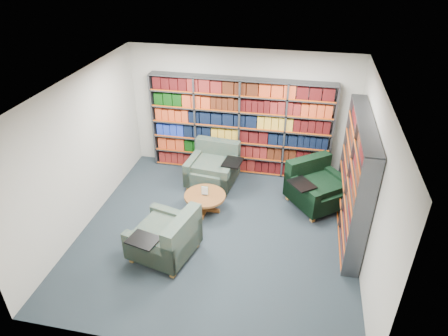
% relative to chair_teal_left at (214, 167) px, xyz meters
% --- Properties ---
extents(room_shell, '(5.02, 5.02, 2.82)m').
position_rel_chair_teal_left_xyz_m(room_shell, '(0.46, -1.72, 1.04)').
color(room_shell, black).
rests_on(room_shell, ground).
extents(bookshelf_back, '(4.00, 0.28, 2.20)m').
position_rel_chair_teal_left_xyz_m(bookshelf_back, '(0.46, 0.62, 0.73)').
color(bookshelf_back, '#47494F').
rests_on(bookshelf_back, ground).
extents(bookshelf_right, '(0.28, 2.50, 2.20)m').
position_rel_chair_teal_left_xyz_m(bookshelf_right, '(2.80, -1.12, 0.73)').
color(bookshelf_right, '#47494F').
rests_on(bookshelf_right, ground).
extents(chair_teal_left, '(1.22, 1.09, 0.90)m').
position_rel_chair_teal_left_xyz_m(chair_teal_left, '(0.00, 0.00, 0.00)').
color(chair_teal_left, '#03272F').
rests_on(chair_teal_left, ground).
extents(chair_green_right, '(1.41, 1.41, 0.91)m').
position_rel_chair_teal_left_xyz_m(chair_green_right, '(2.19, -0.37, 0.00)').
color(chair_green_right, black).
rests_on(chair_green_right, ground).
extents(chair_teal_front, '(1.18, 1.27, 0.89)m').
position_rel_chair_teal_left_xyz_m(chair_teal_front, '(-0.22, -2.49, -0.00)').
color(chair_teal_front, '#03272F').
rests_on(chair_teal_front, ground).
extents(coffee_table, '(0.82, 0.82, 0.57)m').
position_rel_chair_teal_left_xyz_m(coffee_table, '(0.07, -1.12, -0.06)').
color(coffee_table, brown).
rests_on(coffee_table, ground).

